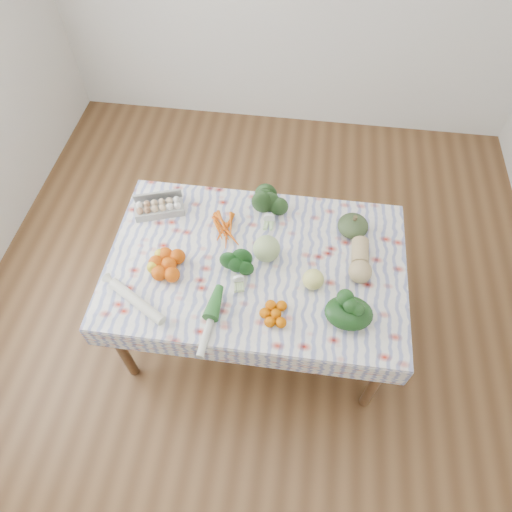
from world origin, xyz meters
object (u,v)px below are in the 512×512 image
dining_table (256,270)px  butternut_squash (361,260)px  grapefruit (313,279)px  kabocha_squash (353,226)px  cabbage (267,249)px  egg_carton (159,209)px

dining_table → butternut_squash: butternut_squash is taller
butternut_squash → dining_table: bearing=-174.5°
grapefruit → kabocha_squash: bearing=62.7°
grapefruit → dining_table: bearing=161.3°
butternut_squash → grapefruit: size_ratio=2.39×
cabbage → grapefruit: size_ratio=1.32×
egg_carton → grapefruit: 1.02m
egg_carton → kabocha_squash: size_ratio=1.64×
kabocha_squash → cabbage: bearing=-152.9°
cabbage → butternut_squash: (0.51, 0.00, -0.01)m
kabocha_squash → grapefruit: size_ratio=1.54×
grapefruit → egg_carton: bearing=157.6°
butternut_squash → grapefruit: bearing=-147.0°
dining_table → butternut_squash: size_ratio=5.89×
butternut_squash → egg_carton: bearing=169.5°
egg_carton → butternut_squash: butternut_squash is taller
dining_table → butternut_squash: 0.59m
cabbage → kabocha_squash: bearing=27.1°
kabocha_squash → cabbage: 0.53m
dining_table → grapefruit: grapefruit is taller
egg_carton → grapefruit: size_ratio=2.53×
kabocha_squash → egg_carton: bearing=-179.7°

